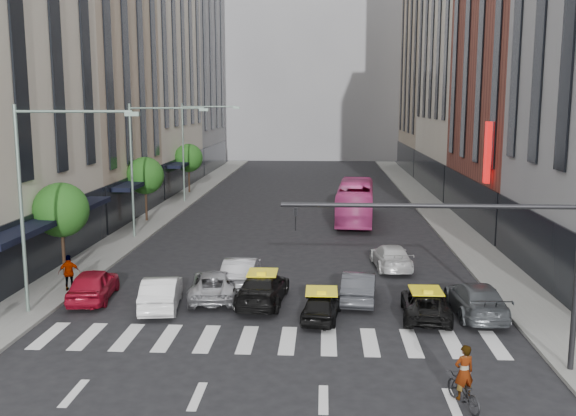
# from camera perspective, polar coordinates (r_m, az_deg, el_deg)

# --- Properties ---
(ground) EXTENTS (160.00, 160.00, 0.00)m
(ground) POSITION_cam_1_polar(r_m,az_deg,el_deg) (24.31, -1.66, -12.93)
(ground) COLOR black
(ground) RESTS_ON ground
(sidewalk_left) EXTENTS (3.00, 96.00, 0.15)m
(sidewalk_left) POSITION_cam_1_polar(r_m,az_deg,el_deg) (54.87, -11.02, -0.41)
(sidewalk_left) COLOR slate
(sidewalk_left) RESTS_ON ground
(sidewalk_right) EXTENTS (3.00, 96.00, 0.15)m
(sidewalk_right) POSITION_cam_1_polar(r_m,az_deg,el_deg) (54.05, 13.34, -0.63)
(sidewalk_right) COLOR slate
(sidewalk_right) RESTS_ON ground
(building_left_b) EXTENTS (8.00, 16.00, 24.00)m
(building_left_b) POSITION_cam_1_polar(r_m,az_deg,el_deg) (53.92, -17.76, 11.88)
(building_left_b) COLOR tan
(building_left_b) RESTS_ON ground
(building_left_c) EXTENTS (8.00, 20.00, 36.00)m
(building_left_c) POSITION_cam_1_polar(r_m,az_deg,el_deg) (71.53, -12.69, 16.19)
(building_left_c) COLOR beige
(building_left_c) RESTS_ON ground
(building_left_d) EXTENTS (8.00, 18.00, 30.00)m
(building_left_d) POSITION_cam_1_polar(r_m,az_deg,el_deg) (89.63, -9.24, 12.94)
(building_left_d) COLOR gray
(building_left_d) RESTS_ON ground
(building_right_b) EXTENTS (8.00, 18.00, 26.00)m
(building_right_b) POSITION_cam_1_polar(r_m,az_deg,el_deg) (51.79, 20.65, 12.96)
(building_right_b) COLOR brown
(building_right_b) RESTS_ON ground
(building_right_d) EXTENTS (8.00, 18.00, 28.00)m
(building_right_d) POSITION_cam_1_polar(r_m,az_deg,el_deg) (88.83, 13.26, 12.20)
(building_right_d) COLOR tan
(building_right_d) RESTS_ON ground
(building_far) EXTENTS (30.00, 10.00, 36.00)m
(building_far) POSITION_cam_1_polar(r_m,az_deg,el_deg) (107.79, 2.23, 14.03)
(building_far) COLOR gray
(building_far) RESTS_ON ground
(tree_near) EXTENTS (2.88, 2.88, 4.95)m
(tree_near) POSITION_cam_1_polar(r_m,az_deg,el_deg) (35.64, -19.52, -0.17)
(tree_near) COLOR black
(tree_near) RESTS_ON sidewalk_left
(tree_mid) EXTENTS (2.88, 2.88, 4.95)m
(tree_mid) POSITION_cam_1_polar(r_m,az_deg,el_deg) (50.63, -12.58, 2.82)
(tree_mid) COLOR black
(tree_mid) RESTS_ON sidewalk_left
(tree_far) EXTENTS (2.88, 2.88, 4.95)m
(tree_far) POSITION_cam_1_polar(r_m,az_deg,el_deg) (66.10, -8.83, 4.42)
(tree_far) COLOR black
(tree_far) RESTS_ON sidewalk_left
(streetlamp_near) EXTENTS (5.38, 0.25, 9.00)m
(streetlamp_near) POSITION_cam_1_polar(r_m,az_deg,el_deg) (29.19, -21.08, 2.21)
(streetlamp_near) COLOR gray
(streetlamp_near) RESTS_ON sidewalk_left
(streetlamp_mid) EXTENTS (5.38, 0.25, 9.00)m
(streetlamp_mid) POSITION_cam_1_polar(r_m,az_deg,el_deg) (44.20, -12.59, 4.84)
(streetlamp_mid) COLOR gray
(streetlamp_mid) RESTS_ON sidewalk_left
(streetlamp_far) EXTENTS (5.38, 0.25, 9.00)m
(streetlamp_far) POSITION_cam_1_polar(r_m,az_deg,el_deg) (59.72, -8.43, 6.08)
(streetlamp_far) COLOR gray
(streetlamp_far) RESTS_ON sidewalk_left
(traffic_signal) EXTENTS (10.10, 0.20, 6.00)m
(traffic_signal) POSITION_cam_1_polar(r_m,az_deg,el_deg) (22.67, 17.85, -3.18)
(traffic_signal) COLOR black
(traffic_signal) RESTS_ON ground
(liberty_sign) EXTENTS (0.30, 0.70, 4.00)m
(liberty_sign) POSITION_cam_1_polar(r_m,az_deg,el_deg) (43.85, 17.32, 4.73)
(liberty_sign) COLOR red
(liberty_sign) RESTS_ON ground
(car_red) EXTENTS (2.27, 4.60, 1.51)m
(car_red) POSITION_cam_1_polar(r_m,az_deg,el_deg) (31.76, -16.93, -6.51)
(car_red) COLOR maroon
(car_red) RESTS_ON ground
(car_white_front) EXTENTS (2.13, 4.62, 1.47)m
(car_white_front) POSITION_cam_1_polar(r_m,az_deg,el_deg) (29.80, -11.19, -7.36)
(car_white_front) COLOR silver
(car_white_front) RESTS_ON ground
(car_silver) EXTENTS (2.75, 5.03, 1.34)m
(car_silver) POSITION_cam_1_polar(r_m,az_deg,el_deg) (30.91, -6.57, -6.76)
(car_silver) COLOR #9C9DA1
(car_silver) RESTS_ON ground
(taxi_left) EXTENTS (2.40, 5.14, 1.45)m
(taxi_left) POSITION_cam_1_polar(r_m,az_deg,el_deg) (29.91, -2.28, -7.14)
(taxi_left) COLOR black
(taxi_left) RESTS_ON ground
(taxi_center) EXTENTS (1.94, 3.83, 1.25)m
(taxi_center) POSITION_cam_1_polar(r_m,az_deg,el_deg) (27.79, 2.99, -8.67)
(taxi_center) COLOR black
(taxi_center) RESTS_ON ground
(car_grey_mid) EXTENTS (1.91, 4.45, 1.42)m
(car_grey_mid) POSITION_cam_1_polar(r_m,az_deg,el_deg) (30.44, 6.32, -6.92)
(car_grey_mid) COLOR #36383D
(car_grey_mid) RESTS_ON ground
(taxi_right) EXTENTS (2.32, 4.45, 1.20)m
(taxi_right) POSITION_cam_1_polar(r_m,az_deg,el_deg) (28.64, 12.12, -8.37)
(taxi_right) COLOR black
(taxi_right) RESTS_ON ground
(car_grey_curb) EXTENTS (2.12, 5.04, 1.45)m
(car_grey_curb) POSITION_cam_1_polar(r_m,az_deg,el_deg) (29.47, 16.38, -7.77)
(car_grey_curb) COLOR #43474B
(car_grey_curb) RESTS_ON ground
(car_row2_left) EXTENTS (1.66, 4.64, 1.52)m
(car_row2_left) POSITION_cam_1_polar(r_m,az_deg,el_deg) (32.62, -4.15, -5.69)
(car_row2_left) COLOR #ABABB1
(car_row2_left) RESTS_ON ground
(car_row2_right) EXTENTS (2.24, 4.79, 1.35)m
(car_row2_right) POSITION_cam_1_polar(r_m,az_deg,el_deg) (36.53, 9.14, -4.28)
(car_row2_right) COLOR silver
(car_row2_right) RESTS_ON ground
(bus) EXTENTS (3.42, 11.34, 3.11)m
(bus) POSITION_cam_1_polar(r_m,az_deg,el_deg) (50.33, 6.01, 0.55)
(bus) COLOR #C43980
(bus) RESTS_ON ground
(motorcycle) EXTENTS (1.21, 2.01, 1.00)m
(motorcycle) POSITION_cam_1_polar(r_m,az_deg,el_deg) (21.07, 15.30, -15.44)
(motorcycle) COLOR black
(motorcycle) RESTS_ON ground
(rider) EXTENTS (0.73, 0.59, 1.73)m
(rider) POSITION_cam_1_polar(r_m,az_deg,el_deg) (20.54, 15.47, -11.97)
(rider) COLOR gray
(rider) RESTS_ON motorcycle
(pedestrian_far) EXTENTS (1.11, 0.68, 1.76)m
(pedestrian_far) POSITION_cam_1_polar(r_m,az_deg,el_deg) (33.14, -18.87, -5.46)
(pedestrian_far) COLOR gray
(pedestrian_far) RESTS_ON sidewalk_left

